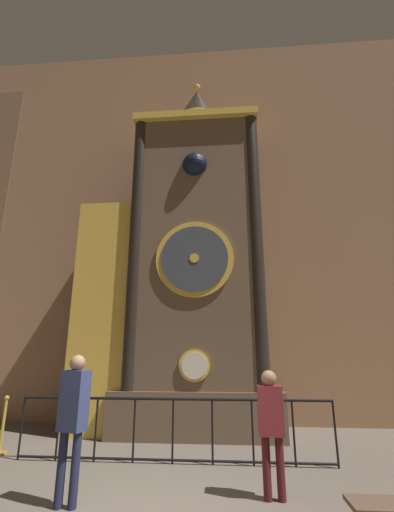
{
  "coord_description": "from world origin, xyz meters",
  "views": [
    {
      "loc": [
        0.93,
        -4.17,
        1.87
      ],
      "look_at": [
        0.22,
        4.52,
        4.3
      ],
      "focal_mm": 24.0,
      "sensor_mm": 36.0,
      "label": 1
    }
  ],
  "objects_px": {
    "stanchion_post": "(2,435)",
    "visitor_far": "(271,419)",
    "visitor_near": "(73,412)",
    "clock_tower": "(181,267)"
  },
  "relations": [
    {
      "from": "visitor_near",
      "to": "visitor_far",
      "type": "bearing_deg",
      "value": 27.0
    },
    {
      "from": "clock_tower",
      "to": "visitor_far",
      "type": "distance_m",
      "value": 4.94
    },
    {
      "from": "visitor_far",
      "to": "stanchion_post",
      "type": "bearing_deg",
      "value": 163.44
    },
    {
      "from": "visitor_near",
      "to": "stanchion_post",
      "type": "relative_size",
      "value": 1.76
    },
    {
      "from": "visitor_near",
      "to": "visitor_far",
      "type": "relative_size",
      "value": 1.13
    },
    {
      "from": "stanchion_post",
      "to": "clock_tower",
      "type": "bearing_deg",
      "value": 30.08
    },
    {
      "from": "clock_tower",
      "to": "visitor_far",
      "type": "bearing_deg",
      "value": -63.61
    },
    {
      "from": "visitor_near",
      "to": "visitor_far",
      "type": "xyz_separation_m",
      "value": [
        2.61,
        0.44,
        -0.13
      ]
    },
    {
      "from": "stanchion_post",
      "to": "visitor_far",
      "type": "bearing_deg",
      "value": -18.92
    },
    {
      "from": "visitor_near",
      "to": "stanchion_post",
      "type": "bearing_deg",
      "value": 154.55
    }
  ]
}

